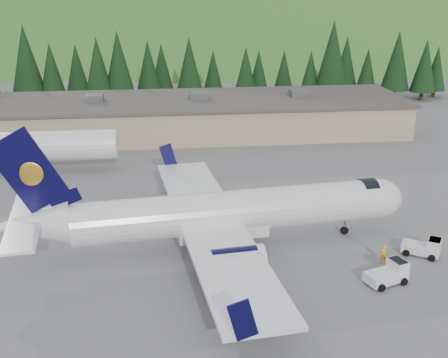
% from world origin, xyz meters
% --- Properties ---
extents(ground, '(600.00, 600.00, 0.00)m').
position_xyz_m(ground, '(0.00, 0.00, 0.00)').
color(ground, slate).
extents(airliner, '(34.84, 32.75, 11.55)m').
position_xyz_m(airliner, '(-1.01, -0.11, 3.08)').
color(airliner, white).
rests_on(airliner, ground).
extents(baggage_tug_a, '(3.53, 2.69, 1.70)m').
position_xyz_m(baggage_tug_a, '(11.04, -7.53, 0.76)').
color(baggage_tug_a, silver).
rests_on(baggage_tug_a, ground).
extents(baggage_tug_b, '(3.37, 2.96, 1.62)m').
position_xyz_m(baggage_tug_b, '(15.70, -3.66, 0.72)').
color(baggage_tug_b, silver).
rests_on(baggage_tug_b, ground).
extents(terminal_building, '(71.00, 17.00, 6.10)m').
position_xyz_m(terminal_building, '(-5.01, 38.00, 2.62)').
color(terminal_building, tan).
rests_on(terminal_building, ground).
extents(ramp_worker, '(0.61, 0.42, 1.58)m').
position_xyz_m(ramp_worker, '(11.79, -4.50, 0.79)').
color(ramp_worker, yellow).
rests_on(ramp_worker, ground).
extents(tree_line, '(111.34, 18.27, 14.06)m').
position_xyz_m(tree_line, '(-10.96, 59.44, 7.03)').
color(tree_line, black).
rests_on(tree_line, ground).
extents(hills, '(614.00, 330.00, 300.00)m').
position_xyz_m(hills, '(53.34, 207.38, -82.80)').
color(hills, '#2F6022').
rests_on(hills, ground).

